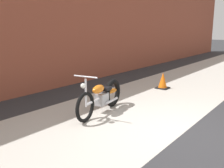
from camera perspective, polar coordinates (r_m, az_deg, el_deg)
ground_plane at (r=5.28m, az=15.26°, el=-10.73°), size 80.00×80.00×0.00m
sidewalk_slab at (r=6.10m, az=-0.20°, el=-7.07°), size 36.00×3.50×0.01m
brick_building_wall at (r=8.32m, az=-19.92°, el=13.60°), size 36.00×0.50×4.61m
motorcycle_orange at (r=6.29m, az=-1.91°, el=-2.67°), size 1.99×0.64×1.03m
traffic_cone at (r=8.87m, az=11.18°, el=0.59°), size 0.40×0.40×0.55m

